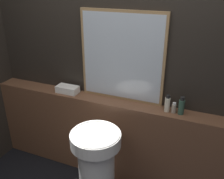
% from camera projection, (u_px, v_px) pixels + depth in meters
% --- Properties ---
extents(wall_back, '(8.00, 0.06, 2.50)m').
position_uv_depth(wall_back, '(122.00, 65.00, 2.44)').
color(wall_back, black).
rests_on(wall_back, ground_plane).
extents(vanity_counter, '(2.82, 0.20, 0.91)m').
position_uv_depth(vanity_counter, '(116.00, 140.00, 2.66)').
color(vanity_counter, brown).
rests_on(vanity_counter, ground_plane).
extents(pedestal_sink, '(0.44, 0.44, 0.84)m').
position_uv_depth(pedestal_sink, '(97.00, 167.00, 2.26)').
color(pedestal_sink, white).
rests_on(pedestal_sink, ground_plane).
extents(mirror, '(0.83, 0.03, 0.87)m').
position_uv_depth(mirror, '(122.00, 57.00, 2.35)').
color(mirror, '#937047').
rests_on(mirror, vanity_counter).
extents(towel_stack, '(0.23, 0.12, 0.07)m').
position_uv_depth(towel_stack, '(68.00, 89.00, 2.65)').
color(towel_stack, silver).
rests_on(towel_stack, vanity_counter).
extents(shampoo_bottle, '(0.05, 0.05, 0.16)m').
position_uv_depth(shampoo_bottle, '(167.00, 104.00, 2.26)').
color(shampoo_bottle, beige).
rests_on(shampoo_bottle, vanity_counter).
extents(conditioner_bottle, '(0.04, 0.04, 0.10)m').
position_uv_depth(conditioner_bottle, '(174.00, 108.00, 2.25)').
color(conditioner_bottle, gray).
rests_on(conditioner_bottle, vanity_counter).
extents(lotion_bottle, '(0.05, 0.05, 0.17)m').
position_uv_depth(lotion_bottle, '(181.00, 106.00, 2.22)').
color(lotion_bottle, '#2D4C3D').
rests_on(lotion_bottle, vanity_counter).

